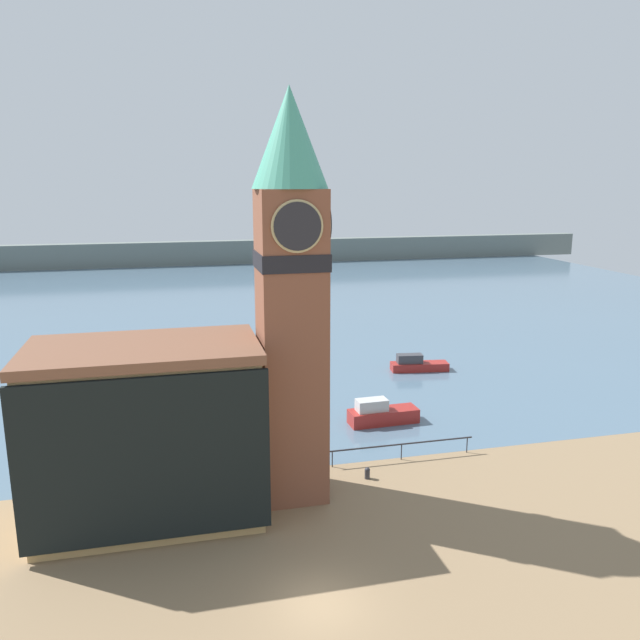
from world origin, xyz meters
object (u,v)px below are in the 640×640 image
object	(u,v)px
boat_near	(381,414)
pier_building	(148,433)
clock_tower	(291,291)
mooring_bollard_near	(367,473)
boat_far	(417,365)

from	to	relation	value
boat_near	pier_building	bearing A→B (deg)	-151.54
clock_tower	mooring_bollard_near	distance (m)	12.33
pier_building	boat_near	world-z (taller)	pier_building
clock_tower	pier_building	bearing A→B (deg)	-175.06
boat_far	mooring_bollard_near	bearing A→B (deg)	-111.86
boat_near	mooring_bollard_near	xyz separation A→B (m)	(-3.67, -8.17, -0.33)
clock_tower	boat_far	size ratio (longest dim) A/B	4.02
pier_building	boat_near	bearing A→B (deg)	30.69
clock_tower	pier_building	size ratio (longest dim) A/B	1.89
mooring_bollard_near	boat_near	bearing A→B (deg)	65.82
clock_tower	pier_building	world-z (taller)	clock_tower
pier_building	boat_far	bearing A→B (deg)	41.81
boat_far	mooring_bollard_near	xyz separation A→B (m)	(-11.25, -19.80, -0.20)
mooring_bollard_near	pier_building	bearing A→B (deg)	-173.61
clock_tower	boat_near	size ratio (longest dim) A/B	4.26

